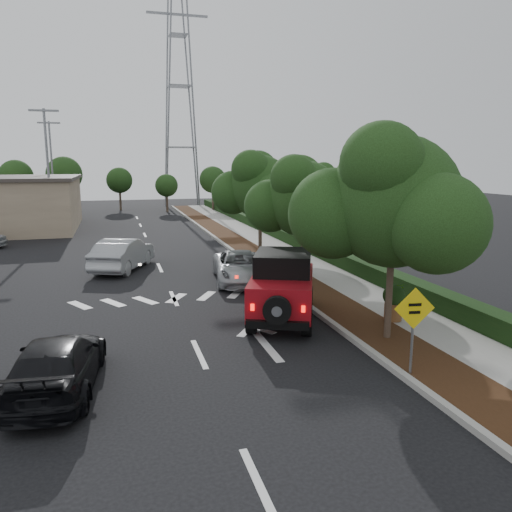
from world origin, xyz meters
name	(u,v)px	position (x,y,z in m)	size (l,w,h in m)	color
ground	(199,354)	(0.00, 0.00, 0.00)	(120.00, 120.00, 0.00)	black
curb	(247,262)	(4.60, 12.00, 0.07)	(0.20, 70.00, 0.15)	#9E9B93
planting_strip	(265,261)	(5.60, 12.00, 0.06)	(1.80, 70.00, 0.12)	black
sidewalk	(298,259)	(7.50, 12.00, 0.06)	(2.00, 70.00, 0.12)	gray
hedge	(322,252)	(8.90, 12.00, 0.40)	(0.80, 70.00, 0.80)	black
transmission_tower	(183,206)	(6.00, 48.00, 0.00)	(7.00, 4.00, 28.00)	slate
street_tree_near	(387,341)	(5.60, -0.50, 0.00)	(3.80, 3.80, 5.92)	black
street_tree_mid	(302,286)	(5.60, 6.50, 0.00)	(3.20, 3.20, 5.32)	black
street_tree_far	(260,258)	(5.60, 13.00, 0.00)	(3.40, 3.40, 5.62)	black
light_pole_a	(53,235)	(-6.50, 26.00, 0.00)	(2.00, 0.22, 9.00)	slate
light_pole_b	(56,218)	(-7.50, 38.00, 0.00)	(2.00, 0.22, 9.00)	slate
red_jeep	(283,286)	(3.28, 2.40, 1.17)	(3.42, 4.70, 2.30)	black
silver_suv_ahead	(240,267)	(3.20, 7.99, 0.67)	(2.21, 4.80, 1.33)	#9EA1A5
black_suv_oncoming	(57,364)	(-3.55, -1.34, 0.65)	(1.82, 4.49, 1.30)	black
silver_sedan_oncoming	(123,254)	(-1.77, 12.09, 0.79)	(1.67, 4.80, 1.58)	#9A9CA1
speed_hump_sign	(414,319)	(4.80, -2.98, 1.52)	(1.02, 0.16, 2.19)	slate
terracotta_planter	(394,299)	(6.63, 0.90, 0.85)	(0.72, 0.72, 1.26)	brown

